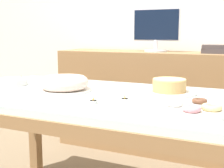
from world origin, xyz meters
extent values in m
cube|color=silver|center=(0.00, 1.52, 1.30)|extent=(8.00, 0.10, 2.60)
cube|color=silver|center=(0.00, 0.00, 0.73)|extent=(1.61, 0.87, 0.04)
cube|color=olive|center=(0.00, -0.41, 0.69)|extent=(1.65, 0.08, 0.06)
cube|color=olive|center=(0.00, 0.41, 0.69)|extent=(1.65, 0.08, 0.06)
cube|color=olive|center=(-0.76, 0.39, 0.35)|extent=(0.07, 0.07, 0.69)
cube|color=olive|center=(0.00, 1.22, 0.46)|extent=(1.90, 0.44, 0.91)
cylinder|color=silver|center=(-0.05, 1.22, 0.92)|extent=(0.20, 0.20, 0.02)
cylinder|color=silver|center=(-0.05, 1.22, 0.97)|extent=(0.04, 0.04, 0.09)
cube|color=silver|center=(-0.05, 1.22, 1.15)|extent=(0.42, 0.02, 0.28)
cube|color=black|center=(-0.05, 1.21, 1.15)|extent=(0.40, 0.00, 0.26)
cube|color=#3F3838|center=(0.45, 1.22, 0.93)|extent=(0.19, 0.18, 0.04)
cube|color=#3F3838|center=(0.45, 1.22, 0.97)|extent=(0.22, 0.19, 0.03)
cylinder|color=silver|center=(0.34, 0.16, 0.76)|extent=(0.29, 0.29, 0.01)
cylinder|color=tan|center=(0.34, 0.16, 0.80)|extent=(0.18, 0.18, 0.06)
cylinder|color=#F4CA7D|center=(0.34, 0.16, 0.83)|extent=(0.18, 0.18, 0.01)
cylinder|color=silver|center=(-0.22, -0.01, 0.76)|extent=(0.30, 0.30, 0.01)
torus|color=beige|center=(-0.22, -0.01, 0.80)|extent=(0.27, 0.27, 0.08)
cylinder|color=silver|center=(0.51, -0.16, 0.76)|extent=(0.36, 0.36, 0.01)
torus|color=#EAD184|center=(0.60, -0.18, 0.78)|extent=(0.08, 0.08, 0.02)
torus|color=brown|center=(0.53, -0.07, 0.78)|extent=(0.07, 0.07, 0.02)
torus|color=white|center=(0.44, -0.16, 0.78)|extent=(0.08, 0.08, 0.02)
torus|color=pink|center=(0.53, -0.24, 0.78)|extent=(0.08, 0.08, 0.03)
cylinder|color=silver|center=(-0.65, 0.03, 0.76)|extent=(0.21, 0.21, 0.01)
cylinder|color=silver|center=(-0.65, 0.03, 0.77)|extent=(0.21, 0.21, 0.01)
cylinder|color=silver|center=(-0.65, 0.03, 0.78)|extent=(0.21, 0.21, 0.01)
cylinder|color=silver|center=(-0.65, 0.03, 0.79)|extent=(0.21, 0.21, 0.01)
cylinder|color=silver|center=(0.19, -0.12, 0.76)|extent=(0.04, 0.04, 0.02)
cylinder|color=white|center=(0.19, -0.12, 0.77)|extent=(0.03, 0.03, 0.00)
cone|color=#F9B74C|center=(0.19, -0.12, 0.78)|extent=(0.01, 0.01, 0.02)
cylinder|color=silver|center=(-0.72, 0.21, 0.76)|extent=(0.04, 0.04, 0.02)
cylinder|color=white|center=(-0.72, 0.21, 0.77)|extent=(0.03, 0.03, 0.00)
cone|color=#F9B74C|center=(-0.72, 0.21, 0.78)|extent=(0.01, 0.01, 0.02)
cylinder|color=silver|center=(0.07, -0.22, 0.76)|extent=(0.04, 0.04, 0.02)
cylinder|color=white|center=(0.07, -0.22, 0.77)|extent=(0.03, 0.03, 0.00)
cone|color=#F9B74C|center=(0.07, -0.22, 0.78)|extent=(0.01, 0.01, 0.02)
camera|label=1|loc=(0.74, -1.48, 1.08)|focal=50.00mm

